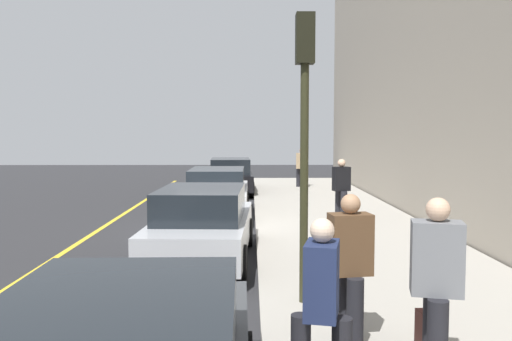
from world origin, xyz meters
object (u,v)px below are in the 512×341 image
Objects in this scene: pedestrian_tan_coat at (302,166)px; rolling_suitcase at (429,335)px; parked_car_silver at (203,224)px; pedestrian_black_coat at (341,187)px; parked_car_white at (218,193)px; pedestrian_grey_coat at (436,283)px; pedestrian_navy_coat at (322,305)px; pedestrian_brown_coat at (350,264)px; traffic_light_pole at (305,108)px; parked_car_black at (231,176)px.

rolling_suitcase is at bearing 178.88° from pedestrian_tan_coat.
parked_car_silver is at bearing 30.71° from rolling_suitcase.
parked_car_white is at bearing 70.78° from pedestrian_black_coat.
parked_car_silver is 13.64m from pedestrian_tan_coat.
pedestrian_grey_coat is 1.07× the size of pedestrian_navy_coat.
pedestrian_navy_coat is 1.75m from rolling_suitcase.
pedestrian_tan_coat is at bearing -1.43° from pedestrian_grey_coat.
pedestrian_navy_coat is 1.42m from pedestrian_brown_coat.
traffic_light_pole reaches higher than pedestrian_tan_coat.
pedestrian_grey_coat is at bearing -171.11° from parked_car_black.
rolling_suitcase is (0.95, -1.31, -0.65)m from pedestrian_navy_coat.
pedestrian_brown_coat is 2.45m from traffic_light_pole.
pedestrian_navy_coat is 1.99× the size of rolling_suitcase.
pedestrian_grey_coat is 3.21m from traffic_light_pole.
rolling_suitcase is (-0.38, -0.81, -0.69)m from pedestrian_brown_coat.
pedestrian_grey_coat is at bearing 175.73° from pedestrian_black_coat.
pedestrian_grey_coat is (-5.41, -2.81, 0.36)m from parked_car_silver.
parked_car_silver is 2.75× the size of pedestrian_navy_coat.
pedestrian_grey_coat is (-11.03, -2.86, 0.36)m from parked_car_white.
pedestrian_navy_coat is at bearing 169.33° from pedestrian_black_coat.
traffic_light_pole reaches higher than pedestrian_brown_coat.
parked_car_black is at bearing 6.24° from traffic_light_pole.
pedestrian_tan_coat is 18.18m from rolling_suitcase.
pedestrian_grey_coat is at bearing -152.52° from parked_car_silver.
parked_car_black is at bearing 9.51° from rolling_suitcase.
pedestrian_tan_coat reaches higher than pedestrian_brown_coat.
pedestrian_grey_coat is at bearing -68.83° from pedestrian_navy_coat.
pedestrian_navy_coat is at bearing -164.65° from parked_car_silver.
traffic_light_pole reaches higher than pedestrian_grey_coat.
parked_car_white is 2.81× the size of pedestrian_navy_coat.
pedestrian_navy_coat is 0.96× the size of pedestrian_brown_coat.
parked_car_white is 8.31m from pedestrian_tan_coat.
parked_car_black is 2.66× the size of pedestrian_brown_coat.
rolling_suitcase is at bearing -170.49° from parked_car_black.
rolling_suitcase is (-4.92, -2.92, -0.36)m from parked_car_silver.
pedestrian_tan_coat reaches higher than rolling_suitcase.
parked_car_black is 17.06m from rolling_suitcase.
pedestrian_navy_coat is (-5.87, -1.61, 0.29)m from parked_car_silver.
parked_car_white is (5.63, 0.05, 0.00)m from parked_car_silver.
parked_car_silver is at bearing -179.49° from parked_car_white.
parked_car_white is at bearing 15.74° from rolling_suitcase.
traffic_light_pole is (2.87, -0.12, 1.90)m from pedestrian_navy_coat.
parked_car_white is 11.41m from pedestrian_grey_coat.
pedestrian_black_coat reaches higher than rolling_suitcase.
parked_car_silver is at bearing 15.35° from pedestrian_navy_coat.
pedestrian_navy_coat reaches higher than rolling_suitcase.
parked_car_white is at bearing 14.54° from pedestrian_grey_coat.
pedestrian_navy_coat is (-0.47, 1.20, -0.07)m from pedestrian_grey_coat.
pedestrian_tan_coat is at bearing -67.20° from parked_car_black.
rolling_suitcase is at bearing -149.29° from parked_car_silver.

